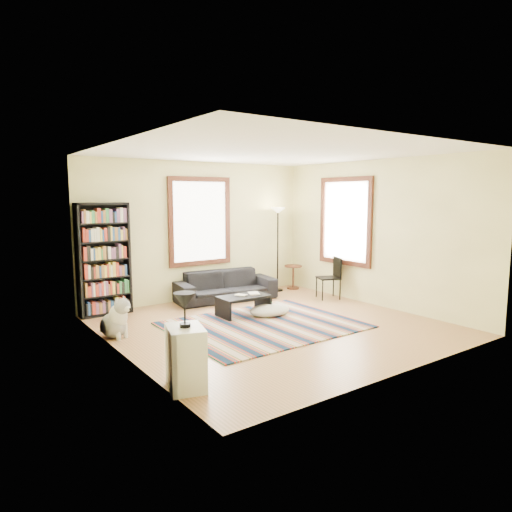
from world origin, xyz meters
TOP-DOWN VIEW (x-y plane):
  - floor at (0.00, 0.00)m, footprint 5.00×5.00m
  - ceiling at (0.00, 0.00)m, footprint 5.00×5.00m
  - wall_back at (0.00, 2.55)m, footprint 5.00×0.10m
  - wall_front at (0.00, -2.55)m, footprint 5.00×0.10m
  - wall_left at (-2.55, 0.00)m, footprint 0.10×5.00m
  - wall_right at (2.55, 0.00)m, footprint 0.10×5.00m
  - window_back at (0.00, 2.47)m, footprint 1.20×0.06m
  - window_right at (2.47, 0.80)m, footprint 0.06×1.20m
  - rug at (-0.14, 0.10)m, footprint 2.94×2.35m
  - sofa at (0.33, 2.05)m, footprint 2.13×1.06m
  - bookshelf at (-2.02, 2.32)m, footprint 0.90×0.30m
  - coffee_table at (-0.05, 0.81)m, footprint 0.98×0.67m
  - book_a at (-0.15, 0.81)m, footprint 0.24×0.22m
  - book_b at (0.10, 0.86)m, footprint 0.27×0.30m
  - floor_cushion at (0.33, 0.55)m, footprint 0.93×0.83m
  - floor_lamp at (1.77, 2.15)m, footprint 0.36×0.36m
  - side_table at (2.20, 2.12)m, footprint 0.50×0.50m
  - folding_chair at (2.15, 0.94)m, footprint 0.54×0.53m
  - white_cabinet at (-2.30, -1.40)m, footprint 0.50×0.59m
  - table_lamp at (-2.30, -1.40)m, footprint 0.29×0.29m
  - dog at (-2.34, 0.91)m, footprint 0.64×0.73m

SIDE VIEW (x-z plane):
  - floor at x=0.00m, z-range -0.10..0.00m
  - rug at x=-0.14m, z-range 0.00..0.02m
  - floor_cushion at x=0.33m, z-range 0.00..0.19m
  - coffee_table at x=-0.05m, z-range 0.00..0.36m
  - side_table at x=2.20m, z-range 0.00..0.54m
  - sofa at x=0.33m, z-range 0.00..0.60m
  - dog at x=-2.34m, z-range 0.00..0.61m
  - white_cabinet at x=-2.30m, z-range 0.00..0.70m
  - book_a at x=-0.15m, z-range 0.36..0.38m
  - book_b at x=0.10m, z-range 0.36..0.38m
  - folding_chair at x=2.15m, z-range 0.00..0.86m
  - table_lamp at x=-2.30m, z-range 0.70..1.08m
  - floor_lamp at x=1.77m, z-range 0.00..1.86m
  - bookshelf at x=-2.02m, z-range 0.00..2.00m
  - wall_back at x=0.00m, z-range 0.00..2.80m
  - wall_front at x=0.00m, z-range 0.00..2.80m
  - wall_left at x=-2.55m, z-range 0.00..2.80m
  - wall_right at x=2.55m, z-range 0.00..2.80m
  - window_back at x=0.00m, z-range 0.80..2.40m
  - window_right at x=2.47m, z-range 0.80..2.40m
  - ceiling at x=0.00m, z-range 2.80..2.90m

